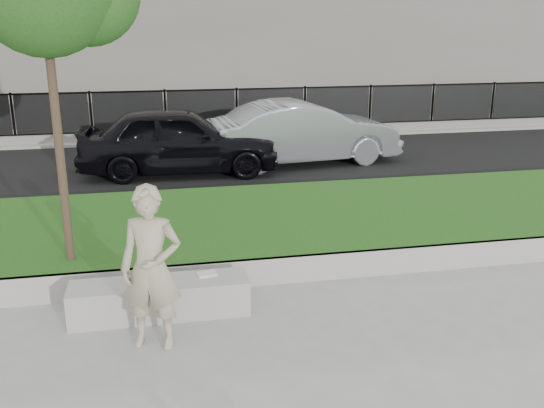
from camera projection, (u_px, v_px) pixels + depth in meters
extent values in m
plane|color=gray|center=(251.00, 321.00, 7.65)|extent=(90.00, 90.00, 0.00)
cube|color=#12350D|center=(222.00, 229.00, 10.40)|extent=(34.00, 4.00, 0.40)
cube|color=gray|center=(239.00, 274.00, 8.57)|extent=(34.00, 0.08, 0.40)
cube|color=black|center=(196.00, 166.00, 15.61)|extent=(34.00, 7.00, 0.04)
cube|color=gray|center=(184.00, 134.00, 19.81)|extent=(34.00, 3.00, 0.12)
cube|color=slate|center=(186.00, 134.00, 18.82)|extent=(32.00, 0.30, 0.24)
cube|color=black|center=(185.00, 113.00, 18.64)|extent=(32.00, 0.04, 1.50)
cube|color=black|center=(184.00, 90.00, 18.43)|extent=(32.00, 0.05, 0.05)
cube|color=black|center=(186.00, 129.00, 18.78)|extent=(32.00, 0.05, 0.05)
cube|color=gray|center=(160.00, 298.00, 7.74)|extent=(2.26, 0.56, 0.46)
imported|color=tan|center=(151.00, 268.00, 6.82)|extent=(0.80, 0.63, 1.92)
cube|color=silver|center=(207.00, 274.00, 7.87)|extent=(0.28, 0.22, 0.03)
cylinder|color=#38281C|center=(52.00, 80.00, 7.86)|extent=(0.12, 0.12, 4.99)
imported|color=black|center=(179.00, 140.00, 14.59)|extent=(4.87, 2.17, 1.63)
imported|color=gray|center=(304.00, 132.00, 15.64)|extent=(5.07, 2.28, 1.61)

